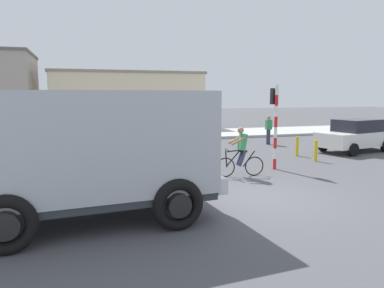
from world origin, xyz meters
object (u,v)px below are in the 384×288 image
(car_white_mid, at_px, (108,148))
(pedestrian_near_kerb, at_px, (269,130))
(car_red_near, at_px, (355,135))
(bollard_near, at_px, (316,151))
(cyclist, at_px, (241,152))
(car_far_side, at_px, (29,142))
(bollard_far, at_px, (297,146))
(truck_foreground, at_px, (91,147))
(traffic_light_pole, at_px, (275,115))

(car_white_mid, height_order, pedestrian_near_kerb, pedestrian_near_kerb)
(car_red_near, height_order, bollard_near, car_red_near)
(cyclist, bearing_deg, car_white_mid, 148.17)
(car_white_mid, distance_m, bollard_near, 8.60)
(car_far_side, height_order, bollard_far, car_far_side)
(cyclist, xyz_separation_m, car_far_side, (-7.35, 5.53, -0.05))
(truck_foreground, relative_size, bollard_near, 6.22)
(car_red_near, xyz_separation_m, car_white_mid, (-12.02, -0.77, 0.00))
(car_red_near, height_order, car_far_side, same)
(traffic_light_pole, distance_m, car_red_near, 6.64)
(traffic_light_pole, xyz_separation_m, car_red_near, (5.99, 2.58, -1.25))
(car_red_near, distance_m, car_far_side, 15.26)
(car_red_near, bearing_deg, bollard_far, -175.25)
(traffic_light_pole, height_order, car_white_mid, traffic_light_pole)
(cyclist, distance_m, bollard_near, 4.64)
(truck_foreground, bearing_deg, car_far_side, 104.96)
(car_white_mid, distance_m, pedestrian_near_kerb, 10.23)
(cyclist, height_order, traffic_light_pole, traffic_light_pole)
(truck_foreground, height_order, car_white_mid, truck_foreground)
(bollard_far, bearing_deg, traffic_light_pole, -137.62)
(traffic_light_pole, xyz_separation_m, car_white_mid, (-6.03, 1.80, -1.25))
(car_red_near, xyz_separation_m, bollard_near, (-3.48, -1.69, -0.37))
(car_far_side, xyz_separation_m, pedestrian_near_kerb, (12.31, 1.54, 0.03))
(car_red_near, relative_size, bollard_near, 4.76)
(car_red_near, xyz_separation_m, pedestrian_near_kerb, (-2.80, 3.65, 0.03))
(car_white_mid, height_order, bollard_far, car_white_mid)
(car_far_side, bearing_deg, truck_foreground, -75.04)
(traffic_light_pole, height_order, pedestrian_near_kerb, traffic_light_pole)
(truck_foreground, relative_size, car_red_near, 1.31)
(traffic_light_pole, relative_size, bollard_far, 3.56)
(bollard_near, bearing_deg, car_red_near, 25.91)
(car_white_mid, bearing_deg, cyclist, -31.83)
(car_white_mid, xyz_separation_m, car_far_side, (-3.09, 2.89, 0.00))
(car_far_side, relative_size, bollard_far, 4.75)
(car_red_near, relative_size, car_far_side, 1.00)
(pedestrian_near_kerb, xyz_separation_m, bollard_near, (-0.68, -5.34, -0.40))
(truck_foreground, xyz_separation_m, car_far_side, (-2.31, 8.66, -0.85))
(cyclist, distance_m, pedestrian_near_kerb, 8.64)
(car_white_mid, xyz_separation_m, bollard_near, (8.54, -0.91, -0.37))
(cyclist, height_order, pedestrian_near_kerb, cyclist)
(cyclist, relative_size, car_far_side, 0.40)
(traffic_light_pole, xyz_separation_m, car_far_side, (-9.12, 4.69, -1.25))
(bollard_near, height_order, bollard_far, same)
(truck_foreground, bearing_deg, traffic_light_pole, 30.21)
(pedestrian_near_kerb, distance_m, bollard_far, 4.02)
(car_red_near, relative_size, bollard_far, 4.76)
(truck_foreground, xyz_separation_m, traffic_light_pole, (6.81, 3.96, 0.40))
(truck_foreground, bearing_deg, pedestrian_near_kerb, 45.55)
(pedestrian_near_kerb, bearing_deg, cyclist, -125.07)
(truck_foreground, xyz_separation_m, bollard_near, (9.32, 4.85, -1.22))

